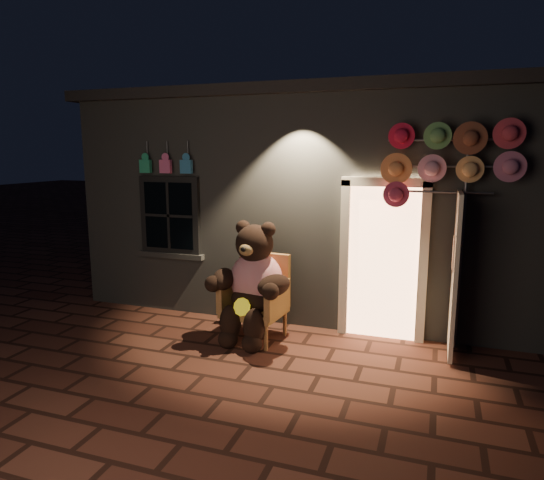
% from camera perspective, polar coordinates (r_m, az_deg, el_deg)
% --- Properties ---
extents(ground, '(60.00, 60.00, 0.00)m').
position_cam_1_polar(ground, '(5.99, -2.51, -14.53)').
color(ground, '#592E22').
rests_on(ground, ground).
extents(shop_building, '(7.30, 5.95, 3.51)m').
position_cam_1_polar(shop_building, '(9.29, 6.51, 5.46)').
color(shop_building, slate).
rests_on(shop_building, ground).
extents(wicker_armchair, '(0.86, 0.79, 1.14)m').
position_cam_1_polar(wicker_armchair, '(6.66, -1.72, -6.67)').
color(wicker_armchair, '#B36E45').
rests_on(wicker_armchair, ground).
extents(teddy_bear, '(1.18, 0.97, 1.63)m').
position_cam_1_polar(teddy_bear, '(6.47, -2.28, -5.08)').
color(teddy_bear, '#B51329').
rests_on(teddy_bear, ground).
extents(hat_rack, '(1.64, 0.22, 2.90)m').
position_cam_1_polar(hat_rack, '(6.33, 19.87, 8.89)').
color(hat_rack, '#59595E').
rests_on(hat_rack, ground).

